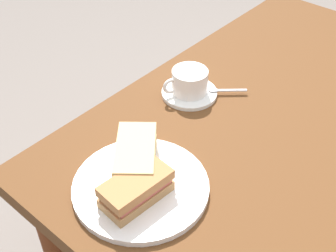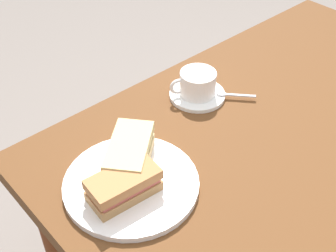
{
  "view_description": "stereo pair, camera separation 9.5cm",
  "coord_description": "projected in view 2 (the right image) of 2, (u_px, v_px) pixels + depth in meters",
  "views": [
    {
      "loc": [
        0.82,
        0.31,
        1.41
      ],
      "look_at": [
        0.26,
        -0.18,
        0.78
      ],
      "focal_mm": 47.25,
      "sensor_mm": 36.0,
      "label": 1
    },
    {
      "loc": [
        0.76,
        0.37,
        1.41
      ],
      "look_at": [
        0.26,
        -0.18,
        0.78
      ],
      "focal_mm": 47.25,
      "sensor_mm": 36.0,
      "label": 2
    }
  ],
  "objects": [
    {
      "name": "dining_table",
      "position": [
        294.0,
        155.0,
        1.09
      ],
      "size": [
        1.19,
        0.78,
        0.75
      ],
      "color": "brown",
      "rests_on": "ground_plane"
    },
    {
      "name": "coffee_cup",
      "position": [
        197.0,
        83.0,
        1.09
      ],
      "size": [
        0.11,
        0.09,
        0.06
      ],
      "color": "white",
      "rests_on": "coffee_saucer"
    },
    {
      "name": "sandwich_plate",
      "position": [
        131.0,
        184.0,
        0.88
      ],
      "size": [
        0.27,
        0.27,
        0.01
      ],
      "primitive_type": "cylinder",
      "color": "white",
      "rests_on": "dining_table"
    },
    {
      "name": "sandwich_back",
      "position": [
        130.0,
        153.0,
        0.9
      ],
      "size": [
        0.16,
        0.16,
        0.06
      ],
      "color": "#DFBB81",
      "rests_on": "sandwich_plate"
    },
    {
      "name": "coffee_saucer",
      "position": [
        197.0,
        95.0,
        1.12
      ],
      "size": [
        0.14,
        0.14,
        0.01
      ],
      "primitive_type": "cylinder",
      "color": "white",
      "rests_on": "dining_table"
    },
    {
      "name": "spoon",
      "position": [
        229.0,
        94.0,
        1.1
      ],
      "size": [
        0.07,
        0.08,
        0.01
      ],
      "color": "silver",
      "rests_on": "coffee_saucer"
    },
    {
      "name": "sandwich_front",
      "position": [
        124.0,
        185.0,
        0.84
      ],
      "size": [
        0.14,
        0.08,
        0.05
      ],
      "color": "#AF7C49",
      "rests_on": "sandwich_plate"
    }
  ]
}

